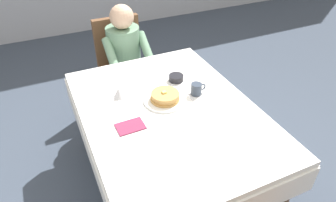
# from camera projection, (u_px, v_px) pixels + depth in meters

# --- Properties ---
(ground_plane) EXTENTS (14.00, 14.00, 0.00)m
(ground_plane) POSITION_uv_depth(u_px,v_px,m) (169.00, 183.00, 2.43)
(ground_plane) COLOR #3D4756
(dining_table_main) EXTENTS (1.12, 1.52, 0.74)m
(dining_table_main) POSITION_uv_depth(u_px,v_px,m) (169.00, 120.00, 2.05)
(dining_table_main) COLOR white
(dining_table_main) RESTS_ON ground
(chair_diner) EXTENTS (0.44, 0.45, 0.93)m
(chair_diner) POSITION_uv_depth(u_px,v_px,m) (122.00, 60.00, 2.99)
(chair_diner) COLOR brown
(chair_diner) RESTS_ON ground
(diner_person) EXTENTS (0.40, 0.43, 1.12)m
(diner_person) POSITION_uv_depth(u_px,v_px,m) (126.00, 54.00, 2.80)
(diner_person) COLOR gray
(diner_person) RESTS_ON ground
(plate_breakfast) EXTENTS (0.28, 0.28, 0.02)m
(plate_breakfast) POSITION_uv_depth(u_px,v_px,m) (164.00, 100.00, 2.07)
(plate_breakfast) COLOR white
(plate_breakfast) RESTS_ON dining_table_main
(breakfast_stack) EXTENTS (0.20, 0.20, 0.07)m
(breakfast_stack) POSITION_uv_depth(u_px,v_px,m) (165.00, 96.00, 2.05)
(breakfast_stack) COLOR tan
(breakfast_stack) RESTS_ON plate_breakfast
(cup_coffee) EXTENTS (0.11, 0.08, 0.08)m
(cup_coffee) POSITION_uv_depth(u_px,v_px,m) (197.00, 89.00, 2.12)
(cup_coffee) COLOR #333D4C
(cup_coffee) RESTS_ON dining_table_main
(bowl_butter) EXTENTS (0.11, 0.11, 0.04)m
(bowl_butter) POSITION_uv_depth(u_px,v_px,m) (176.00, 78.00, 2.28)
(bowl_butter) COLOR black
(bowl_butter) RESTS_ON dining_table_main
(syrup_pitcher) EXTENTS (0.08, 0.08, 0.07)m
(syrup_pitcher) POSITION_uv_depth(u_px,v_px,m) (119.00, 93.00, 2.09)
(syrup_pitcher) COLOR silver
(syrup_pitcher) RESTS_ON dining_table_main
(fork_left_of_plate) EXTENTS (0.03, 0.18, 0.00)m
(fork_left_of_plate) POSITION_uv_depth(u_px,v_px,m) (139.00, 110.00, 2.00)
(fork_left_of_plate) COLOR silver
(fork_left_of_plate) RESTS_ON dining_table_main
(knife_right_of_plate) EXTENTS (0.04, 0.20, 0.00)m
(knife_right_of_plate) POSITION_uv_depth(u_px,v_px,m) (190.00, 96.00, 2.12)
(knife_right_of_plate) COLOR silver
(knife_right_of_plate) RESTS_ON dining_table_main
(spoon_near_edge) EXTENTS (0.15, 0.02, 0.00)m
(spoon_near_edge) POSITION_uv_depth(u_px,v_px,m) (190.00, 129.00, 1.84)
(spoon_near_edge) COLOR silver
(spoon_near_edge) RESTS_ON dining_table_main
(napkin_folded) EXTENTS (0.17, 0.12, 0.01)m
(napkin_folded) POSITION_uv_depth(u_px,v_px,m) (130.00, 126.00, 1.86)
(napkin_folded) COLOR #8C2D4C
(napkin_folded) RESTS_ON dining_table_main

